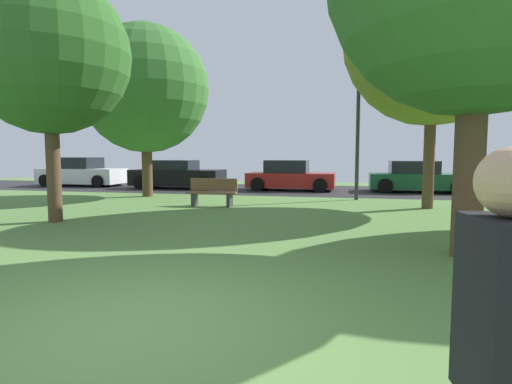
# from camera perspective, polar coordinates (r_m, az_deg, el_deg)

# --- Properties ---
(ground_plane) EXTENTS (44.00, 44.00, 0.00)m
(ground_plane) POSITION_cam_1_polar(r_m,az_deg,el_deg) (4.44, -16.33, -17.14)
(ground_plane) COLOR #5B8442
(road_strip) EXTENTS (44.00, 6.40, 0.01)m
(road_strip) POSITION_cam_1_polar(r_m,az_deg,el_deg) (19.74, 7.04, 0.26)
(road_strip) COLOR #28282B
(road_strip) RESTS_ON ground_plane
(maple_tree_near) EXTENTS (3.89, 3.89, 6.05)m
(maple_tree_near) POSITION_cam_1_polar(r_m,az_deg,el_deg) (11.67, -26.70, 16.61)
(maple_tree_near) COLOR brown
(maple_tree_near) RESTS_ON ground_plane
(oak_tree_center) EXTENTS (5.01, 5.01, 6.77)m
(oak_tree_center) POSITION_cam_1_polar(r_m,az_deg,el_deg) (17.35, -15.02, 13.53)
(oak_tree_center) COLOR brown
(oak_tree_center) RESTS_ON ground_plane
(maple_tree_far) EXTENTS (5.42, 5.42, 7.98)m
(maple_tree_far) POSITION_cam_1_polar(r_m,az_deg,el_deg) (14.36, 23.29, 19.21)
(maple_tree_far) COLOR brown
(maple_tree_far) RESTS_ON ground_plane
(person_walking) EXTENTS (0.30, 0.35, 1.70)m
(person_walking) POSITION_cam_1_polar(r_m,az_deg,el_deg) (1.69, 30.84, -21.07)
(person_walking) COLOR gray
(person_walking) RESTS_ON ground_plane
(parked_car_white) EXTENTS (4.48, 2.06, 1.54)m
(parked_car_white) POSITION_cam_1_polar(r_m,az_deg,el_deg) (24.22, -22.97, 2.43)
(parked_car_white) COLOR white
(parked_car_white) RESTS_ON ground_plane
(parked_car_black) EXTENTS (4.58, 2.01, 1.41)m
(parked_car_black) POSITION_cam_1_polar(r_m,az_deg,el_deg) (21.06, -10.85, 2.29)
(parked_car_black) COLOR black
(parked_car_black) RESTS_ON ground_plane
(parked_car_red) EXTENTS (4.07, 1.98, 1.42)m
(parked_car_red) POSITION_cam_1_polar(r_m,az_deg,el_deg) (19.57, 4.71, 2.12)
(parked_car_red) COLOR #B21E1E
(parked_car_red) RESTS_ON ground_plane
(parked_car_green) EXTENTS (4.23, 2.09, 1.40)m
(parked_car_green) POSITION_cam_1_polar(r_m,az_deg,el_deg) (19.91, 21.32, 1.82)
(parked_car_green) COLOR #195633
(parked_car_green) RESTS_ON ground_plane
(park_bench) EXTENTS (1.60, 0.45, 0.90)m
(park_bench) POSITION_cam_1_polar(r_m,az_deg,el_deg) (13.54, -6.02, 0.01)
(park_bench) COLOR brown
(park_bench) RESTS_ON ground_plane
(street_lamp_post) EXTENTS (0.14, 0.14, 4.50)m
(street_lamp_post) POSITION_cam_1_polar(r_m,az_deg,el_deg) (15.78, 13.84, 7.11)
(street_lamp_post) COLOR #2D2D33
(street_lamp_post) RESTS_ON ground_plane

